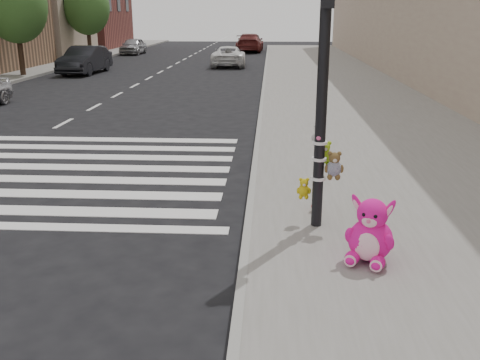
# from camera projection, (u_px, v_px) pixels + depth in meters

# --- Properties ---
(ground) EXTENTS (120.00, 120.00, 0.00)m
(ground) POSITION_uv_depth(u_px,v_px,m) (119.00, 285.00, 6.70)
(ground) COLOR black
(ground) RESTS_ON ground
(sidewalk_near) EXTENTS (7.00, 80.00, 0.14)m
(sidewalk_near) POSITION_uv_depth(u_px,v_px,m) (375.00, 125.00, 15.93)
(sidewalk_near) COLOR slate
(sidewalk_near) RESTS_ON ground
(curb_edge) EXTENTS (0.12, 80.00, 0.15)m
(curb_edge) POSITION_uv_depth(u_px,v_px,m) (260.00, 124.00, 16.12)
(curb_edge) COLOR gray
(curb_edge) RESTS_ON ground
(signal_pole) EXTENTS (0.68, 0.49, 4.00)m
(signal_pole) POSITION_uv_depth(u_px,v_px,m) (323.00, 117.00, 7.74)
(signal_pole) COLOR black
(signal_pole) RESTS_ON sidewalk_near
(tree_far_b) EXTENTS (3.20, 3.20, 5.44)m
(tree_far_b) POSITION_uv_depth(u_px,v_px,m) (15.00, 5.00, 27.17)
(tree_far_b) COLOR #382619
(tree_far_b) RESTS_ON sidewalk_far
(tree_far_c) EXTENTS (3.20, 3.20, 5.44)m
(tree_far_c) POSITION_uv_depth(u_px,v_px,m) (87.00, 7.00, 37.65)
(tree_far_c) COLOR #382619
(tree_far_c) RESTS_ON sidewalk_far
(pink_bunny) EXTENTS (0.76, 0.82, 0.91)m
(pink_bunny) POSITION_uv_depth(u_px,v_px,m) (370.00, 235.00, 6.92)
(pink_bunny) COLOR #EF1493
(pink_bunny) RESTS_ON sidewalk_near
(red_teddy) EXTENTS (0.18, 0.17, 0.22)m
(red_teddy) POSITION_uv_depth(u_px,v_px,m) (315.00, 205.00, 8.77)
(red_teddy) COLOR #A81018
(red_teddy) RESTS_ON sidewalk_near
(car_dark_far) EXTENTS (1.85, 4.65, 1.50)m
(car_dark_far) POSITION_uv_depth(u_px,v_px,m) (85.00, 60.00, 29.83)
(car_dark_far) COLOR black
(car_dark_far) RESTS_ON ground
(car_white_near) EXTENTS (2.30, 4.62, 1.26)m
(car_white_near) POSITION_uv_depth(u_px,v_px,m) (229.00, 56.00, 33.97)
(car_white_near) COLOR white
(car_white_near) RESTS_ON ground
(car_maroon_near) EXTENTS (2.33, 5.43, 1.56)m
(car_maroon_near) POSITION_uv_depth(u_px,v_px,m) (250.00, 43.00, 46.54)
(car_maroon_near) COLOR #5D1C1A
(car_maroon_near) RESTS_ON ground
(car_silver_deep) EXTENTS (1.66, 3.92, 1.32)m
(car_silver_deep) POSITION_uv_depth(u_px,v_px,m) (133.00, 46.00, 43.85)
(car_silver_deep) COLOR #9E9EA3
(car_silver_deep) RESTS_ON ground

